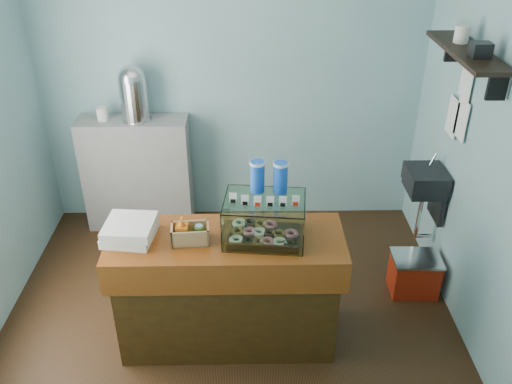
{
  "coord_description": "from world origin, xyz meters",
  "views": [
    {
      "loc": [
        0.15,
        -3.23,
        3.0
      ],
      "look_at": [
        0.2,
        -0.15,
        1.2
      ],
      "focal_mm": 38.0,
      "sensor_mm": 36.0,
      "label": 1
    }
  ],
  "objects_px": {
    "display_case": "(265,215)",
    "coffee_urn": "(133,92)",
    "counter": "(228,289)",
    "red_cooler": "(414,274)"
  },
  "relations": [
    {
      "from": "counter",
      "to": "coffee_urn",
      "type": "relative_size",
      "value": 3.19
    },
    {
      "from": "red_cooler",
      "to": "coffee_urn",
      "type": "bearing_deg",
      "value": 156.78
    },
    {
      "from": "coffee_urn",
      "to": "red_cooler",
      "type": "xyz_separation_m",
      "value": [
        2.36,
        -1.08,
        -1.19
      ]
    },
    {
      "from": "display_case",
      "to": "red_cooler",
      "type": "distance_m",
      "value": 1.6
    },
    {
      "from": "counter",
      "to": "red_cooler",
      "type": "relative_size",
      "value": 4.05
    },
    {
      "from": "display_case",
      "to": "coffee_urn",
      "type": "bearing_deg",
      "value": 131.57
    },
    {
      "from": "counter",
      "to": "display_case",
      "type": "distance_m",
      "value": 0.66
    },
    {
      "from": "counter",
      "to": "coffee_urn",
      "type": "bearing_deg",
      "value": 118.36
    },
    {
      "from": "counter",
      "to": "display_case",
      "type": "relative_size",
      "value": 2.81
    },
    {
      "from": "display_case",
      "to": "red_cooler",
      "type": "relative_size",
      "value": 1.44
    }
  ]
}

